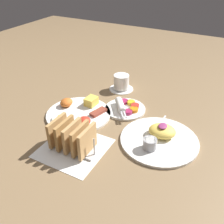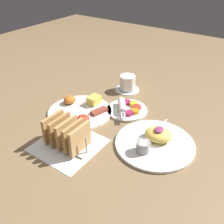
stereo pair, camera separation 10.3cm
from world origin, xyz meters
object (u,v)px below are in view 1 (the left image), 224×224
object	(u,v)px
toast_rack	(73,137)
plate_condiments	(125,108)
plate_breakfast	(79,112)
plate_foreground	(159,138)
coffee_cup	(121,83)

from	to	relation	value
toast_rack	plate_condiments	bearing A→B (deg)	-9.45
plate_breakfast	plate_condiments	world-z (taller)	plate_breakfast
plate_foreground	coffee_cup	world-z (taller)	coffee_cup
plate_condiments	plate_foreground	size ratio (longest dim) A/B	0.65
plate_breakfast	plate_condiments	size ratio (longest dim) A/B	1.47
plate_condiments	toast_rack	xyz separation A→B (m)	(-0.31, 0.05, 0.04)
plate_breakfast	plate_condiments	bearing A→B (deg)	-51.99
plate_foreground	plate_breakfast	bearing A→B (deg)	88.74
plate_breakfast	plate_foreground	xyz separation A→B (m)	(-0.01, -0.36, 0.00)
plate_breakfast	plate_foreground	world-z (taller)	plate_foreground
toast_rack	plate_foreground	bearing A→B (deg)	-54.46
plate_breakfast	coffee_cup	size ratio (longest dim) A/B	2.27
toast_rack	coffee_cup	bearing A→B (deg)	5.80
plate_condiments	coffee_cup	xyz separation A→B (m)	(0.17, 0.10, 0.02)
plate_breakfast	toast_rack	bearing A→B (deg)	-150.40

